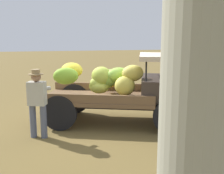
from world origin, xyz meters
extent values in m
plane|color=brown|center=(0.00, 0.00, 0.00)|extent=(60.00, 60.00, 0.00)
cube|color=#382D27|center=(0.33, -0.27, 0.51)|extent=(3.94, 1.65, 0.16)
cylinder|color=black|center=(1.96, 0.05, 0.46)|extent=(0.91, 0.41, 0.91)
cylinder|color=black|center=(1.47, -1.47, 0.46)|extent=(0.91, 0.41, 0.91)
cylinder|color=black|center=(-0.70, 0.91, 0.46)|extent=(0.91, 0.41, 0.91)
cylinder|color=black|center=(-1.20, -0.61, 0.46)|extent=(0.91, 0.41, 0.91)
cube|color=brown|center=(-0.09, -0.13, 0.69)|extent=(3.38, 2.56, 0.10)
cube|color=brown|center=(0.15, 0.63, 0.85)|extent=(2.88, 1.00, 0.22)
cube|color=brown|center=(-0.34, -0.89, 0.85)|extent=(2.88, 1.00, 0.22)
cube|color=#382D27|center=(1.52, -0.65, 1.01)|extent=(1.52, 1.79, 0.55)
cube|color=#382D27|center=(2.38, -0.93, 0.96)|extent=(0.99, 1.23, 0.44)
cylinder|color=black|center=(2.14, -0.17, 1.56)|extent=(0.04, 0.04, 0.55)
cylinder|color=black|center=(1.74, -1.40, 1.56)|extent=(0.04, 0.04, 0.55)
cylinder|color=black|center=(1.30, 0.10, 1.56)|extent=(0.04, 0.04, 0.55)
cylinder|color=black|center=(0.90, -1.13, 1.56)|extent=(0.04, 0.04, 0.55)
cube|color=beige|center=(1.52, -0.65, 1.84)|extent=(1.63, 1.82, 0.12)
ellipsoid|color=#8FC042|center=(0.39, -0.38, 1.36)|extent=(0.80, 0.68, 0.50)
ellipsoid|color=gold|center=(0.46, -0.80, 1.13)|extent=(0.63, 0.61, 0.57)
ellipsoid|color=#B8CC4B|center=(-0.06, -0.23, 1.11)|extent=(0.68, 0.41, 0.43)
ellipsoid|color=yellow|center=(-0.81, 0.22, 1.43)|extent=(0.81, 0.79, 0.53)
ellipsoid|color=#81AF44|center=(0.14, -0.29, 1.26)|extent=(0.61, 0.68, 0.60)
ellipsoid|color=#AABC4A|center=(0.65, -0.08, 1.25)|extent=(0.66, 0.42, 0.41)
ellipsoid|color=gold|center=(0.69, -0.71, 1.43)|extent=(0.64, 0.57, 0.48)
ellipsoid|color=yellow|center=(0.23, 0.21, 1.15)|extent=(0.83, 0.85, 0.58)
ellipsoid|color=#A5BA3F|center=(-0.06, -0.30, 1.32)|extent=(0.69, 0.64, 0.53)
ellipsoid|color=#8ABF33|center=(-0.99, -0.20, 1.33)|extent=(0.66, 0.49, 0.54)
ellipsoid|color=#BAC648|center=(-0.12, -0.23, 1.03)|extent=(0.74, 0.73, 0.37)
cylinder|color=#535A70|center=(-1.82, -0.97, 0.40)|extent=(0.15, 0.15, 0.80)
cylinder|color=#535A70|center=(-1.57, -1.05, 0.40)|extent=(0.15, 0.15, 0.80)
cube|color=#B6B4A5|center=(-1.69, -1.01, 1.07)|extent=(0.46, 0.35, 0.55)
cylinder|color=#B6B4A5|center=(-1.76, -0.89, 1.15)|extent=(0.23, 0.41, 0.10)
cylinder|color=#B6B4A5|center=(-1.57, -0.95, 1.15)|extent=(0.39, 0.30, 0.10)
sphere|color=#916A4E|center=(-1.69, -1.01, 1.46)|extent=(0.22, 0.22, 0.22)
cylinder|color=#967B52|center=(-1.69, -1.01, 1.52)|extent=(0.34, 0.34, 0.02)
cylinder|color=#967B52|center=(-1.69, -1.01, 1.58)|extent=(0.20, 0.20, 0.10)
camera|label=1|loc=(-1.23, -7.57, 2.48)|focal=45.01mm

